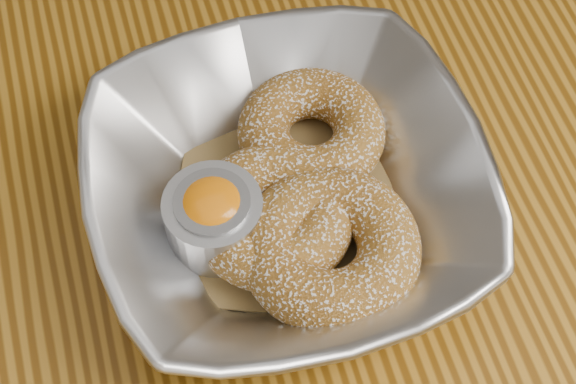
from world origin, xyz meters
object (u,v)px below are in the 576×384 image
object	(u,v)px
table	(221,221)
serving_bowl	(288,192)
ramekin	(214,217)
donut_back	(311,132)
donut_extra	(273,216)
donut_front	(330,248)

from	to	relation	value
table	serving_bowl	distance (m)	0.15
ramekin	donut_back	bearing A→B (deg)	31.88
donut_back	table	bearing A→B (deg)	160.43
serving_bowl	donut_extra	distance (m)	0.02
serving_bowl	ramekin	bearing A→B (deg)	-173.16
donut_front	serving_bowl	bearing A→B (deg)	107.10
donut_front	ramekin	size ratio (longest dim) A/B	1.81
serving_bowl	ramekin	xyz separation A→B (m)	(-0.05, -0.01, 0.00)
table	donut_back	distance (m)	0.14
table	donut_extra	xyz separation A→B (m)	(0.02, -0.08, 0.13)
table	donut_extra	distance (m)	0.15
table	donut_extra	size ratio (longest dim) A/B	11.96
table	ramekin	world-z (taller)	ramekin
donut_extra	serving_bowl	bearing A→B (deg)	43.77
donut_front	donut_back	bearing A→B (deg)	80.57
table	donut_front	world-z (taller)	donut_front
serving_bowl	donut_front	distance (m)	0.05
ramekin	donut_extra	bearing A→B (deg)	-11.38
serving_bowl	donut_back	bearing A→B (deg)	56.28
donut_back	donut_front	distance (m)	0.09
donut_back	serving_bowl	bearing A→B (deg)	-123.72
table	serving_bowl	world-z (taller)	serving_bowl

